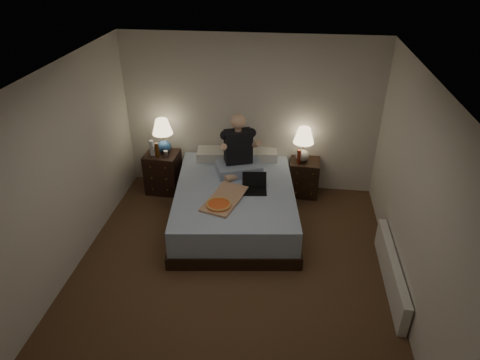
# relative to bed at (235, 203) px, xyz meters

# --- Properties ---
(floor) EXTENTS (4.00, 4.50, 0.00)m
(floor) POSITION_rel_bed_xyz_m (0.11, -1.20, -0.28)
(floor) COLOR #523523
(floor) RESTS_ON ground
(ceiling) EXTENTS (4.00, 4.50, 0.00)m
(ceiling) POSITION_rel_bed_xyz_m (0.11, -1.20, 2.22)
(ceiling) COLOR white
(ceiling) RESTS_ON ground
(wall_back) EXTENTS (4.00, 0.00, 2.50)m
(wall_back) POSITION_rel_bed_xyz_m (0.11, 1.05, 0.97)
(wall_back) COLOR beige
(wall_back) RESTS_ON ground
(wall_left) EXTENTS (0.00, 4.50, 2.50)m
(wall_left) POSITION_rel_bed_xyz_m (-1.89, -1.20, 0.97)
(wall_left) COLOR beige
(wall_left) RESTS_ON ground
(wall_right) EXTENTS (0.00, 4.50, 2.50)m
(wall_right) POSITION_rel_bed_xyz_m (2.11, -1.20, 0.97)
(wall_right) COLOR beige
(wall_right) RESTS_ON ground
(bed) EXTENTS (1.93, 2.42, 0.56)m
(bed) POSITION_rel_bed_xyz_m (0.00, 0.00, 0.00)
(bed) COLOR #5A7DB4
(bed) RESTS_ON floor
(nightstand_left) EXTENTS (0.54, 0.49, 0.67)m
(nightstand_left) POSITION_rel_bed_xyz_m (-1.27, 0.70, 0.06)
(nightstand_left) COLOR black
(nightstand_left) RESTS_ON floor
(nightstand_right) EXTENTS (0.48, 0.43, 0.60)m
(nightstand_right) POSITION_rel_bed_xyz_m (1.02, 0.85, 0.02)
(nightstand_right) COLOR black
(nightstand_right) RESTS_ON floor
(lamp_left) EXTENTS (0.40, 0.40, 0.56)m
(lamp_left) POSITION_rel_bed_xyz_m (-1.24, 0.77, 0.67)
(lamp_left) COLOR #295496
(lamp_left) RESTS_ON nightstand_left
(lamp_right) EXTENTS (0.40, 0.40, 0.56)m
(lamp_right) POSITION_rel_bed_xyz_m (0.96, 0.85, 0.60)
(lamp_right) COLOR gray
(lamp_right) RESTS_ON nightstand_right
(water_bottle) EXTENTS (0.07, 0.07, 0.25)m
(water_bottle) POSITION_rel_bed_xyz_m (-1.40, 0.63, 0.52)
(water_bottle) COLOR silver
(water_bottle) RESTS_ON nightstand_left
(soda_can) EXTENTS (0.07, 0.07, 0.10)m
(soda_can) POSITION_rel_bed_xyz_m (-1.17, 0.61, 0.44)
(soda_can) COLOR #B8B8B3
(soda_can) RESTS_ON nightstand_left
(beer_bottle_left) EXTENTS (0.06, 0.06, 0.23)m
(beer_bottle_left) POSITION_rel_bed_xyz_m (-1.30, 0.59, 0.51)
(beer_bottle_left) COLOR #552E0C
(beer_bottle_left) RESTS_ON nightstand_left
(beer_bottle_right) EXTENTS (0.06, 0.06, 0.23)m
(beer_bottle_right) POSITION_rel_bed_xyz_m (0.90, 0.77, 0.43)
(beer_bottle_right) COLOR #5F1D0D
(beer_bottle_right) RESTS_ON nightstand_right
(person) EXTENTS (0.79, 0.71, 0.93)m
(person) POSITION_rel_bed_xyz_m (0.01, 0.42, 0.74)
(person) COLOR black
(person) RESTS_ON bed
(laptop) EXTENTS (0.37, 0.32, 0.24)m
(laptop) POSITION_rel_bed_xyz_m (0.29, -0.10, 0.40)
(laptop) COLOR black
(laptop) RESTS_ON bed
(pizza_box) EXTENTS (0.60, 0.84, 0.08)m
(pizza_box) POSITION_rel_bed_xyz_m (-0.14, -0.56, 0.32)
(pizza_box) COLOR tan
(pizza_box) RESTS_ON bed
(radiator) EXTENTS (0.10, 1.60, 0.40)m
(radiator) POSITION_rel_bed_xyz_m (2.04, -1.14, -0.08)
(radiator) COLOR silver
(radiator) RESTS_ON floor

